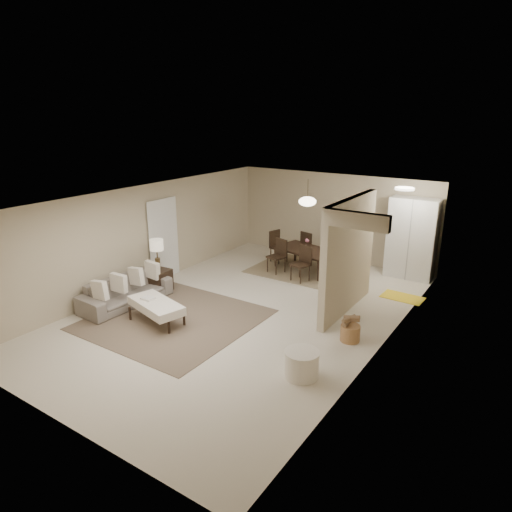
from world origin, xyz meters
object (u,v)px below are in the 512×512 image
Objects in this scene: sofa at (126,292)px; round_pouf at (302,364)px; ottoman_bench at (156,306)px; pantry_cabinet at (412,238)px; dining_table at (305,260)px; side_table at (159,281)px; wicker_basket at (350,333)px.

sofa is 3.62× the size of round_pouf.
ottoman_bench is 2.47× the size of round_pouf.
dining_table is at bearing -156.62° from pantry_cabinet.
pantry_cabinet is 7.21m from sofa.
ottoman_bench is 3.44m from round_pouf.
sofa reaches higher than round_pouf.
ottoman_bench is at bearing -88.66° from dining_table.
sofa is at bearing -104.15° from dining_table.
pantry_cabinet is 3.61× the size of round_pouf.
dining_table is (-2.37, 4.67, 0.08)m from round_pouf.
round_pouf is at bearing -91.14° from pantry_cabinet.
ottoman_bench is at bearing -46.76° from side_table.
wicker_basket is at bearing -88.94° from pantry_cabinet.
side_table reaches higher than wicker_basket.
round_pouf is at bearing -92.40° from sofa.
dining_table is (-2.49, -1.08, -0.75)m from pantry_cabinet.
wicker_basket is 0.21× the size of dining_table.
pantry_cabinet is 1.21× the size of dining_table.
pantry_cabinet reaches higher than sofa.
side_table reaches higher than ottoman_bench.
pantry_cabinet reaches higher than wicker_basket.
round_pouf is (3.43, -0.12, -0.16)m from ottoman_bench.
ottoman_bench is 3.86× the size of wicker_basket.
pantry_cabinet is 4.25m from wicker_basket.
pantry_cabinet is 6.48m from side_table.
pantry_cabinet is at bearing 72.68° from ottoman_bench.
sofa is at bearing -166.48° from wicker_basket.
sofa reaches higher than dining_table.
ottoman_bench reaches higher than wicker_basket.
dining_table is at bearing -25.82° from sofa.
sofa reaches higher than wicker_basket.
wicker_basket is at bearing 37.04° from ottoman_bench.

